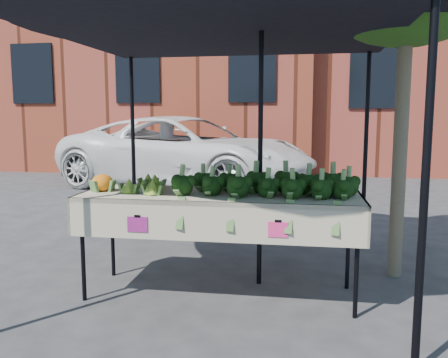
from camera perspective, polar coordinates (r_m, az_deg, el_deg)
ground at (r=4.31m, az=-2.77°, el=-13.58°), size 90.00×90.00×0.00m
table at (r=4.13m, az=-0.49°, el=-7.95°), size 2.41×0.84×0.90m
canopy at (r=4.39m, az=-0.02°, el=5.16°), size 3.16×3.16×2.74m
broccoli_heap at (r=3.99m, az=5.08°, el=-0.18°), size 1.58×0.55×0.24m
romanesco_cluster at (r=4.22m, az=-9.31°, el=-0.19°), size 0.41×0.55×0.18m
cauliflower_pair at (r=4.29m, az=-14.54°, el=-0.34°), size 0.18×0.18×0.17m
vehicle at (r=10.29m, az=-4.72°, el=14.56°), size 2.21×2.91×5.61m
street_tree at (r=4.80m, az=20.98°, el=11.56°), size 1.96×1.96×3.86m
building_left at (r=17.23m, az=-10.59°, el=17.35°), size 12.00×8.00×9.00m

